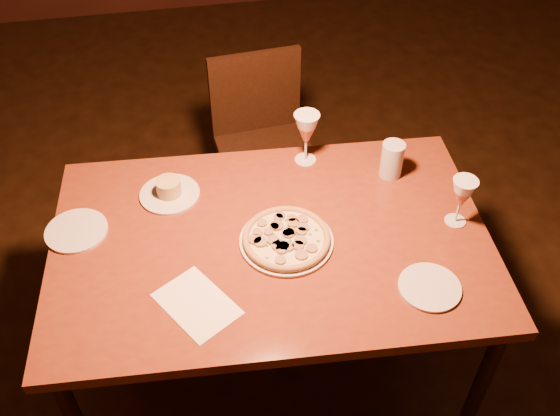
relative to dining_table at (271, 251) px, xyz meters
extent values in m
plane|color=#321F10|center=(0.28, -0.25, -0.69)|extent=(7.00, 7.00, 0.00)
cube|color=brown|center=(0.00, 0.00, 0.05)|extent=(1.48, 1.01, 0.04)
cylinder|color=black|center=(-0.62, 0.44, -0.33)|extent=(0.05, 0.05, 0.72)
cylinder|color=black|center=(0.62, -0.44, -0.33)|extent=(0.05, 0.05, 0.72)
cylinder|color=black|center=(0.67, 0.35, -0.33)|extent=(0.05, 0.05, 0.72)
cube|color=black|center=(0.12, 0.80, -0.25)|extent=(0.45, 0.45, 0.04)
cube|color=black|center=(0.11, 0.99, -0.03)|extent=(0.42, 0.07, 0.40)
cylinder|color=black|center=(-0.03, 0.62, -0.48)|extent=(0.04, 0.04, 0.43)
cylinder|color=black|center=(-0.06, 0.95, -0.48)|extent=(0.04, 0.04, 0.43)
cylinder|color=black|center=(0.31, 0.65, -0.48)|extent=(0.04, 0.04, 0.43)
cylinder|color=black|center=(0.27, 0.98, -0.48)|extent=(0.04, 0.04, 0.43)
cylinder|color=silver|center=(0.04, -0.03, 0.07)|extent=(0.30, 0.30, 0.01)
cylinder|color=beige|center=(0.04, -0.03, 0.08)|extent=(0.28, 0.28, 0.01)
torus|color=tan|center=(0.04, -0.03, 0.09)|extent=(0.28, 0.28, 0.02)
cylinder|color=silver|center=(-0.31, 0.27, 0.07)|extent=(0.21, 0.21, 0.01)
cylinder|color=tan|center=(-0.31, 0.27, 0.11)|extent=(0.09, 0.09, 0.06)
cylinder|color=silver|center=(0.48, 0.23, 0.13)|extent=(0.08, 0.08, 0.13)
cylinder|color=silver|center=(-0.62, 0.14, 0.07)|extent=(0.20, 0.20, 0.01)
cylinder|color=silver|center=(0.43, -0.30, 0.07)|extent=(0.19, 0.19, 0.01)
cube|color=white|center=(-0.26, -0.22, 0.07)|extent=(0.27, 0.29, 0.00)
camera|label=1|loc=(-0.23, -1.37, 1.54)|focal=40.00mm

